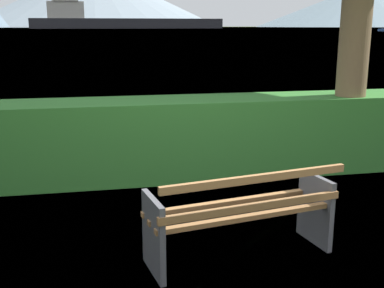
% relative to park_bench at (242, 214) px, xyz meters
% --- Properties ---
extents(ground_plane, '(1400.00, 1400.00, 0.00)m').
position_rel_park_bench_xyz_m(ground_plane, '(-0.01, 0.06, -0.43)').
color(ground_plane, olive).
extents(water_surface, '(620.00, 620.00, 0.00)m').
position_rel_park_bench_xyz_m(water_surface, '(-0.01, 306.37, -0.42)').
color(water_surface, slate).
rests_on(water_surface, ground_plane).
extents(park_bench, '(1.78, 0.87, 0.87)m').
position_rel_park_bench_xyz_m(park_bench, '(0.00, 0.00, 0.00)').
color(park_bench, olive).
rests_on(park_bench, ground_plane).
extents(hedge_row, '(13.93, 0.89, 1.08)m').
position_rel_park_bench_xyz_m(hedge_row, '(-0.01, 2.57, 0.11)').
color(hedge_row, '#2D6B28').
rests_on(hedge_row, ground_plane).
extents(cargo_ship_large, '(119.45, 23.03, 18.83)m').
position_rel_park_bench_xyz_m(cargo_ship_large, '(10.76, 307.13, 4.84)').
color(cargo_ship_large, '#232328').
rests_on(cargo_ship_large, water_surface).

